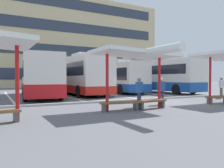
% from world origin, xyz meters
% --- Properties ---
extents(ground_plane, '(160.00, 160.00, 0.00)m').
position_xyz_m(ground_plane, '(0.00, 0.00, 0.00)').
color(ground_plane, slate).
extents(terminal_building, '(43.16, 15.20, 19.44)m').
position_xyz_m(terminal_building, '(0.03, 34.85, 8.34)').
color(terminal_building, '#D1BC8C').
rests_on(terminal_building, ground).
extents(coach_bus_0, '(3.62, 11.00, 3.58)m').
position_xyz_m(coach_bus_0, '(-6.22, 8.15, 1.64)').
color(coach_bus_0, silver).
rests_on(coach_bus_0, ground).
extents(coach_bus_1, '(2.71, 10.17, 3.79)m').
position_xyz_m(coach_bus_1, '(-2.36, 9.11, 1.79)').
color(coach_bus_1, silver).
rests_on(coach_bus_1, ground).
extents(coach_bus_2, '(2.66, 10.98, 3.44)m').
position_xyz_m(coach_bus_2, '(2.21, 10.71, 1.58)').
color(coach_bus_2, silver).
rests_on(coach_bus_2, ground).
extents(coach_bus_3, '(3.58, 12.06, 3.78)m').
position_xyz_m(coach_bus_3, '(6.48, 8.83, 1.74)').
color(coach_bus_3, silver).
rests_on(coach_bus_3, ground).
extents(lane_stripe_0, '(0.16, 14.00, 0.01)m').
position_xyz_m(lane_stripe_0, '(-8.47, 9.42, 0.00)').
color(lane_stripe_0, white).
rests_on(lane_stripe_0, ground).
extents(lane_stripe_1, '(0.16, 14.00, 0.01)m').
position_xyz_m(lane_stripe_1, '(-4.24, 9.42, 0.00)').
color(lane_stripe_1, white).
rests_on(lane_stripe_1, ground).
extents(lane_stripe_2, '(0.16, 14.00, 0.01)m').
position_xyz_m(lane_stripe_2, '(0.00, 9.42, 0.00)').
color(lane_stripe_2, white).
rests_on(lane_stripe_2, ground).
extents(lane_stripe_3, '(0.16, 14.00, 0.01)m').
position_xyz_m(lane_stripe_3, '(4.24, 9.42, 0.00)').
color(lane_stripe_3, white).
rests_on(lane_stripe_3, ground).
extents(lane_stripe_4, '(0.16, 14.00, 0.01)m').
position_xyz_m(lane_stripe_4, '(8.47, 9.42, 0.00)').
color(lane_stripe_4, white).
rests_on(lane_stripe_4, ground).
extents(waiting_shelter_1, '(4.08, 4.32, 2.89)m').
position_xyz_m(waiting_shelter_1, '(-3.45, -2.29, 2.67)').
color(waiting_shelter_1, red).
rests_on(waiting_shelter_1, ground).
extents(bench_2, '(1.97, 0.60, 0.45)m').
position_xyz_m(bench_2, '(-4.35, -2.14, 0.34)').
color(bench_2, brown).
rests_on(bench_2, ground).
extents(bench_3, '(1.81, 0.63, 0.45)m').
position_xyz_m(bench_3, '(-2.55, -2.20, 0.34)').
color(bench_3, brown).
rests_on(bench_3, ground).
extents(bench_4, '(1.68, 0.60, 0.45)m').
position_xyz_m(bench_4, '(2.49, -2.28, 0.33)').
color(bench_4, brown).
rests_on(bench_4, ground).
extents(platform_kerb, '(44.00, 0.24, 0.12)m').
position_xyz_m(platform_kerb, '(0.00, 1.58, 0.06)').
color(platform_kerb, '#ADADA8').
rests_on(platform_kerb, ground).
extents(waiting_passenger_1, '(0.27, 0.47, 1.56)m').
position_xyz_m(waiting_passenger_1, '(-2.69, -1.32, 0.89)').
color(waiting_passenger_1, '#33384C').
rests_on(waiting_passenger_1, ground).
extents(waiting_passenger_2, '(0.49, 0.45, 1.56)m').
position_xyz_m(waiting_passenger_2, '(-0.86, -0.99, 0.89)').
color(waiting_passenger_2, '#33384C').
rests_on(waiting_passenger_2, ground).
extents(waiting_passenger_3, '(0.45, 0.51, 1.61)m').
position_xyz_m(waiting_passenger_3, '(6.09, 0.08, 0.92)').
color(waiting_passenger_3, brown).
rests_on(waiting_passenger_3, ground).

